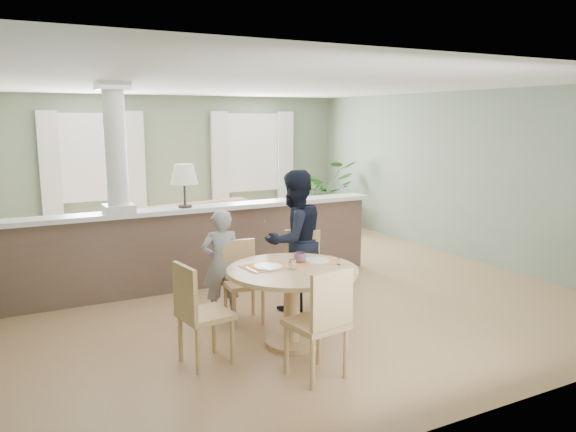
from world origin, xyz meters
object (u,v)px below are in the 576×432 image
houseplant (323,195)px  sofa (197,235)px  man_person (294,240)px  chair_near (322,319)px  dining_table (293,284)px  chair_far_man (302,269)px  chair_side (198,310)px  child_person (221,264)px  chair_far_boy (242,277)px

houseplant → sofa: bearing=-155.9°
man_person → chair_near: bearing=56.7°
dining_table → chair_far_man: size_ratio=1.35×
chair_far_man → chair_side: (-1.53, -0.78, 0.00)m
chair_side → child_person: bearing=-39.0°
chair_side → chair_near: bearing=-141.0°
chair_far_man → child_person: child_person is taller
chair_far_boy → child_person: size_ratio=0.72×
man_person → child_person: bearing=-18.5°
dining_table → chair_side: 1.01m
sofa → dining_table: (-0.21, -3.58, 0.18)m
dining_table → child_person: bearing=108.1°
sofa → child_person: (-0.55, -2.51, 0.18)m
chair_near → chair_side: 1.16m
chair_near → chair_side: (-0.85, 0.79, -0.02)m
houseplant → chair_far_boy: bearing=-130.9°
dining_table → chair_near: bearing=-100.5°
chair_far_man → man_person: size_ratio=0.58×
houseplant → child_person: bearing=-133.5°
dining_table → chair_far_boy: chair_far_boy is taller
chair_near → child_person: bearing=-92.4°
dining_table → man_person: bearing=60.8°
houseplant → chair_far_boy: (-3.56, -4.11, -0.21)m
child_person → man_person: 0.92m
chair_near → man_person: bearing=-119.5°
chair_far_boy → chair_side: bearing=-127.2°
dining_table → man_person: 1.13m
man_person → chair_far_man: bearing=73.6°
chair_side → chair_far_boy: bearing=-50.3°
houseplant → chair_near: size_ratio=1.40×
houseplant → dining_table: size_ratio=1.08×
chair_side → child_person: size_ratio=0.77×
chair_far_boy → chair_far_man: bearing=-6.2°
chair_far_boy → child_person: 0.28m
chair_far_man → houseplant: bearing=87.1°
child_person → dining_table: bearing=119.4°
chair_side → sofa: bearing=-26.8°
chair_far_man → chair_far_boy: bearing=-160.0°
chair_far_boy → child_person: child_person is taller
houseplant → child_person: 5.42m
chair_near → chair_side: size_ratio=1.04×
houseplant → dining_table: houseplant is taller
dining_table → chair_far_boy: (-0.18, 0.88, -0.13)m
sofa → chair_far_man: size_ratio=3.16×
houseplant → dining_table: 6.03m
sofa → chair_near: chair_near is taller
chair_near → man_person: size_ratio=0.61×
chair_near → child_person: 1.90m
chair_far_man → dining_table: bearing=-94.1°
chair_near → chair_side: chair_near is taller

